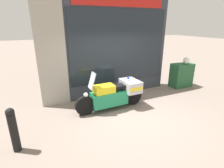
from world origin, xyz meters
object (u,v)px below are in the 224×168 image
object	(u,v)px
utility_cabinet	(181,75)
street_bollard	(13,129)
paramedic_motorcycle	(115,93)
white_helmet	(186,61)

from	to	relation	value
utility_cabinet	street_bollard	xyz separation A→B (m)	(-6.53, -1.72, 0.02)
paramedic_motorcycle	street_bollard	size ratio (longest dim) A/B	2.24
street_bollard	white_helmet	bearing A→B (deg)	13.96
paramedic_motorcycle	utility_cabinet	xyz separation A→B (m)	(3.61, 0.73, -0.01)
white_helmet	street_bollard	distance (m)	6.86
utility_cabinet	white_helmet	xyz separation A→B (m)	(0.10, -0.07, 0.67)
utility_cabinet	paramedic_motorcycle	bearing A→B (deg)	-168.51
paramedic_motorcycle	utility_cabinet	bearing A→B (deg)	-170.06
white_helmet	street_bollard	xyz separation A→B (m)	(-6.63, -1.65, -0.64)
white_helmet	utility_cabinet	bearing A→B (deg)	143.16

